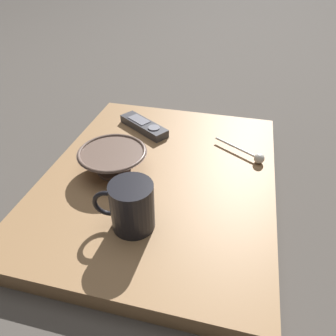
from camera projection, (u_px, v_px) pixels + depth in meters
ground_plane at (160, 186)px, 0.77m from camera, size 6.00×6.00×0.00m
table at (160, 180)px, 0.76m from camera, size 0.53×0.66×0.04m
cereal_bowl at (113, 160)px, 0.74m from camera, size 0.16×0.16×0.06m
coffee_mug at (131, 206)px, 0.59m from camera, size 0.12×0.08×0.10m
teaspoon at (254, 156)px, 0.78m from camera, size 0.13×0.09×0.03m
tv_remote_near at (144, 126)px, 0.91m from camera, size 0.16×0.13×0.03m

